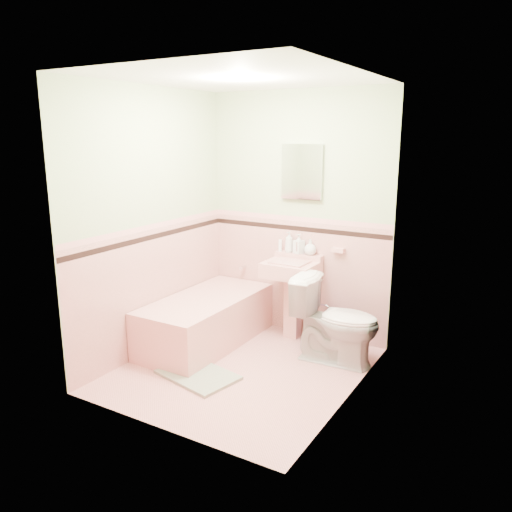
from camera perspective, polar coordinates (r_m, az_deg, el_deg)
The scene contains 32 objects.
floor at distance 4.69m, azimuth -1.58°, elevation -12.59°, with size 2.20×2.20×0.00m, color #DF9792.
ceiling at distance 4.24m, azimuth -1.81°, elevation 19.42°, with size 2.20×2.20×0.00m, color white.
wall_back at distance 5.24m, azimuth 4.71°, elevation 4.54°, with size 2.50×2.50×0.00m, color beige.
wall_front at distance 3.43m, azimuth -11.47°, elevation -0.49°, with size 2.50×2.50×0.00m, color beige.
wall_left at distance 4.89m, azimuth -11.70°, elevation 3.65°, with size 2.50×2.50×0.00m, color beige.
wall_right at distance 3.87m, azimuth 10.99°, elevation 1.10°, with size 2.50×2.50×0.00m, color beige.
wainscot_back at distance 5.37m, azimuth 4.52°, elevation -2.35°, with size 2.00×2.00×0.00m, color #E19D97.
wainscot_front at distance 3.65m, azimuth -10.86°, elevation -10.41°, with size 2.00×2.00×0.00m, color #E19D97.
wainscot_left at distance 5.03m, azimuth -11.25°, elevation -3.68°, with size 2.20×2.20×0.00m, color #E19D97.
wainscot_right at distance 4.06m, azimuth 10.42°, elevation -7.88°, with size 2.20×2.20×0.00m, color #E19D97.
accent_back at distance 5.25m, azimuth 4.60°, elevation 3.11°, with size 2.00×2.00×0.00m, color black.
accent_front at distance 3.48m, azimuth -11.17°, elevation -2.51°, with size 2.00×2.00×0.00m, color black.
accent_left at distance 4.90m, azimuth -11.47°, elevation 2.13°, with size 2.20×2.20×0.00m, color black.
accent_right at distance 3.90m, azimuth 10.66°, elevation -0.73°, with size 2.20×2.20×0.00m, color black.
cap_back at distance 5.23m, azimuth 4.62°, elevation 4.19°, with size 2.00×2.00×0.00m, color pink.
cap_front at distance 3.45m, azimuth -11.25°, elevation -0.91°, with size 2.00×2.00×0.00m, color pink.
cap_left at distance 4.88m, azimuth -11.53°, elevation 3.28°, with size 2.20×2.20×0.00m, color pink.
cap_right at distance 3.88m, azimuth 10.72°, elevation 0.70°, with size 2.20×2.20×0.00m, color pink.
bathtub at distance 5.18m, azimuth -5.62°, elevation -7.36°, with size 0.70×1.50×0.45m, color #DA948F.
tub_faucet at distance 5.62m, azimuth -1.42°, elevation -1.26°, with size 0.04×0.04×0.12m, color silver.
sink at distance 5.21m, azimuth 3.88°, elevation -5.05°, with size 0.52×0.48×0.81m, color #DA948F, non-canonical shape.
sink_faucet at distance 5.19m, azimuth 4.67°, elevation 1.07°, with size 0.02×0.02×0.10m, color silver.
medicine_cabinet at distance 5.14m, azimuth 5.17°, elevation 9.40°, with size 0.44×0.04×0.55m, color white.
soap_dish at distance 5.08m, azimuth 9.23°, elevation 0.67°, with size 0.13×0.07×0.04m, color #DA948F.
soap_bottle_left at distance 5.27m, azimuth 3.74°, elevation 1.58°, with size 0.08×0.08×0.21m, color #B2B2B2.
soap_bottle_mid at distance 5.22m, azimuth 4.84°, elevation 1.38°, with size 0.09×0.09×0.20m, color #B2B2B2.
soap_bottle_right at distance 5.17m, azimuth 6.12°, elevation 0.99°, with size 0.12×0.12×0.16m, color #B2B2B2.
tube at distance 5.32m, azimuth 2.75°, elevation 1.20°, with size 0.04×0.04×0.12m, color white.
toilet at distance 4.74m, azimuth 9.02°, elevation -7.18°, with size 0.45×0.79×0.80m, color white.
bucket at distance 5.18m, azimuth 7.43°, elevation -8.40°, with size 0.28×0.28×0.28m, color #181794, non-canonical shape.
bath_mat at distance 4.59m, azimuth -6.55°, elevation -13.14°, with size 0.67×0.45×0.03m, color gray.
shoe at distance 4.68m, azimuth -7.78°, elevation -12.00°, with size 0.15×0.07×0.06m, color #BF1E59.
Camera 1 is at (2.24, -3.57, 2.06)m, focal length 35.57 mm.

